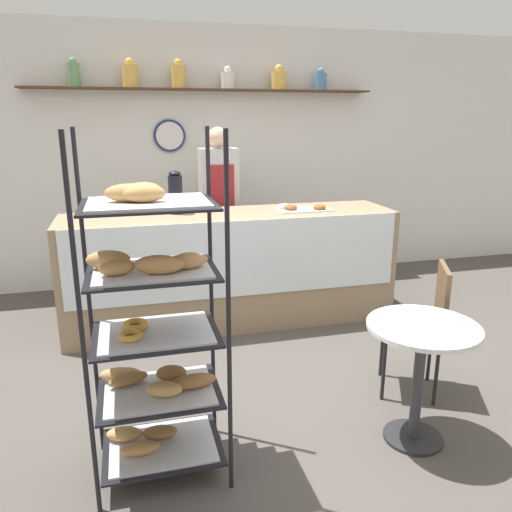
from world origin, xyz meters
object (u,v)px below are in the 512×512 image
Objects in this scene: person_worker at (219,207)px; cafe_table at (421,356)px; cafe_chair at (425,316)px; pastry_rack at (153,326)px; donut_tray_counter at (301,208)px; coffee_carafe at (175,193)px.

person_worker is 2.69m from cafe_table.
cafe_chair is at bearing -65.84° from person_worker.
pastry_rack is 1.79m from cafe_chair.
cafe_table is 1.49× the size of donut_tray_counter.
coffee_carafe is at bearing -111.95° from cafe_chair.
cafe_chair is at bearing -77.21° from donut_tray_counter.
person_worker reaches higher than cafe_table.
person_worker reaches higher than cafe_chair.
donut_tray_counter is at bearing 90.41° from cafe_table.
cafe_chair is at bearing 54.85° from cafe_table.
cafe_table is at bearing -8.68° from cafe_chair.
pastry_rack is at bearing -107.76° from person_worker.
pastry_rack is at bearing -52.63° from cafe_chair.
person_worker is 1.92× the size of cafe_chair.
pastry_rack is 1.03× the size of person_worker.
coffee_carafe is at bearing -131.77° from person_worker.
cafe_chair is 2.43× the size of coffee_carafe.
coffee_carafe is (-0.47, -0.52, 0.23)m from person_worker.
cafe_chair is (1.74, 0.33, -0.26)m from pastry_rack.
pastry_rack is 2.30m from donut_tray_counter.
person_worker is at bearing 72.24° from pastry_rack.
cafe_table is at bearing -76.26° from person_worker.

